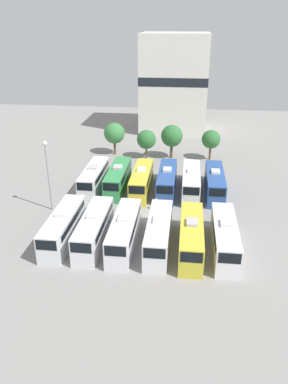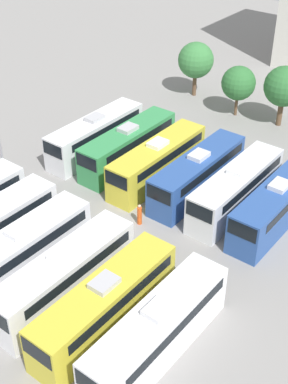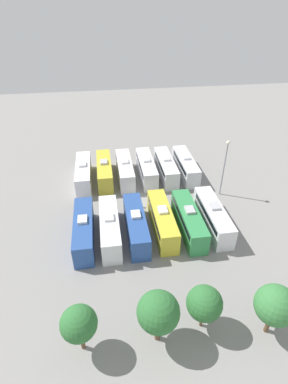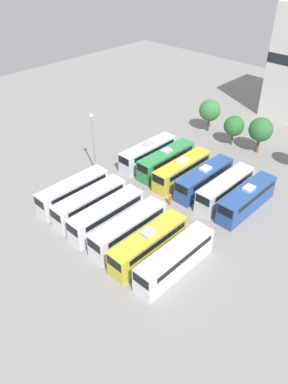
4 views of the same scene
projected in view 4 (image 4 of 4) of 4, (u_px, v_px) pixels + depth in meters
The scene contains 18 objects.
ground_plane at pixel (158, 206), 50.57m from camera, with size 130.19×130.19×0.00m, color gray.
bus_0 at pixel (74, 191), 50.40m from camera, with size 2.49×10.53×3.59m.
bus_1 at pixel (90, 202), 48.34m from camera, with size 2.49×10.53×3.59m.
bus_2 at pixel (107, 214), 46.27m from camera, with size 2.49×10.53×3.59m.
bus_3 at pixel (129, 228), 44.14m from camera, with size 2.49×10.53×3.59m.
bus_4 at pixel (149, 244), 41.97m from camera, with size 2.49×10.53×3.59m.
bus_5 at pixel (175, 258), 40.09m from camera, with size 2.49×10.53×3.59m.
bus_6 at pixel (148, 153), 58.95m from camera, with size 2.49×10.53×3.59m.
bus_7 at pixel (166, 160), 57.11m from camera, with size 2.49×10.53×3.59m.
bus_8 at pixel (182, 170), 54.75m from camera, with size 2.49×10.53×3.59m.
bus_9 at pixel (204, 178), 52.92m from camera, with size 2.49×10.53×3.59m.
bus_10 at pixel (225, 188), 50.94m from camera, with size 2.49×10.53×3.59m.
bus_11 at pixel (247, 198), 49.02m from camera, with size 2.49×10.53×3.59m.
worker_person at pixel (170, 200), 50.39m from camera, with size 0.36×0.36×1.73m.
light_pole at pixel (93, 135), 54.24m from camera, with size 0.60×0.60×9.45m.
tree_0 at pixel (210, 110), 67.03m from camera, with size 3.84×3.84×5.95m.
tree_1 at pixel (234, 126), 62.96m from camera, with size 3.45×3.45×5.21m.
tree_2 at pixel (261, 130), 60.43m from camera, with size 3.91×3.91×6.07m.
Camera 4 is at (26.55, -30.22, 30.76)m, focal length 35.00 mm.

